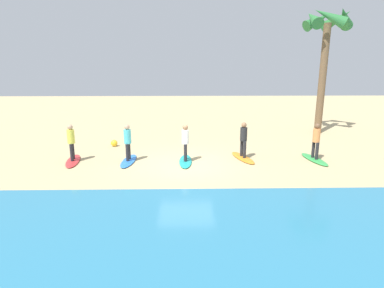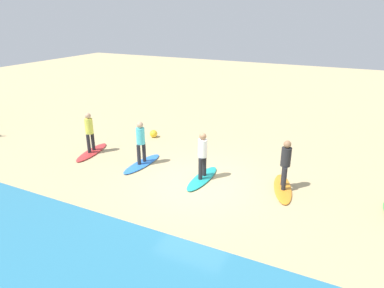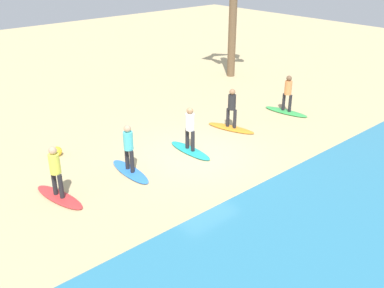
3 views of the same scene
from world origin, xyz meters
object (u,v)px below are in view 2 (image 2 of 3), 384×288
surfer_teal (203,152)px  beach_ball (154,134)px  surfboard_orange (283,188)px  surfboard_teal (202,178)px  surfer_orange (286,161)px  surfer_red (89,129)px  surfboard_blue (142,164)px  surfer_blue (141,140)px  surfboard_red (92,152)px

surfer_teal → beach_ball: surfer_teal is taller
surfboard_orange → surfboard_teal: size_ratio=1.00×
surfer_orange → surfer_red: (7.81, 0.34, 0.00)m
surfer_teal → surfboard_blue: (2.59, -0.10, -0.99)m
surfboard_orange → surfboard_teal: (2.69, 0.50, 0.00)m
surfer_teal → surfer_red: same height
surfer_orange → beach_ball: size_ratio=4.62×
surfer_teal → surfer_blue: same height
surfer_teal → surfboard_blue: surfer_teal is taller
surfboard_orange → surfboard_red: same height
beach_ball → surfboard_orange: bearing=159.6°
surfer_red → surfer_blue: bearing=178.7°
surfboard_teal → surfer_red: (5.12, -0.16, 0.99)m
surfboard_orange → surfer_red: (7.81, 0.34, 0.99)m
surfer_teal → surfboard_blue: bearing=-2.2°
surfer_teal → surfboard_red: 5.22m
surfboard_orange → surfboard_red: (7.81, 0.34, 0.00)m
surfer_orange → surfer_blue: size_ratio=1.00×
surfboard_orange → beach_ball: bearing=-126.3°
surfer_teal → surfboard_red: bearing=-1.8°
surfboard_teal → surfboard_red: (5.12, -0.16, 0.00)m
surfboard_orange → surfboard_red: bearing=-103.5°
surfboard_orange → surfboard_blue: bearing=-101.6°
surfer_blue → beach_ball: (1.25, -2.82, -0.86)m
surfer_orange → surfboard_orange: bearing=180.0°
surfer_orange → surfer_blue: bearing=4.3°
surfboard_red → surfer_orange: bearing=82.9°
surfboard_teal → surfboard_blue: bearing=-91.1°
surfboard_orange → surfer_teal: size_ratio=1.28×
surfboard_teal → surfboard_blue: same height
surfboard_blue → surfboard_red: bearing=-87.7°
surfboard_teal → surfboard_blue: size_ratio=1.00×
beach_ball → surfboard_red: bearing=65.1°
surfboard_red → surfboard_blue: bearing=79.0°
surfer_orange → surfer_red: bearing=2.5°
surfboard_orange → surfer_teal: surfer_teal is taller
beach_ball → surfer_red: bearing=65.1°
surfboard_orange → surfer_orange: bearing=-105.9°
surfboard_orange → surfer_blue: bearing=-101.6°
surfer_orange → surfboard_red: (7.81, 0.34, -0.99)m
surfer_orange → surfboard_teal: surfer_orange is taller
surfer_orange → surfboard_teal: size_ratio=0.78×
beach_ball → surfer_orange: bearing=159.6°
surfer_orange → surfer_teal: 2.74m
surfer_orange → beach_ball: 7.02m
surfboard_teal → surfer_red: size_ratio=1.28×
surfer_red → surfboard_blue: bearing=178.7°
surfboard_teal → beach_ball: bearing=-126.2°
surfboard_red → beach_ball: 3.05m
surfer_orange → beach_ball: bearing=-20.4°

